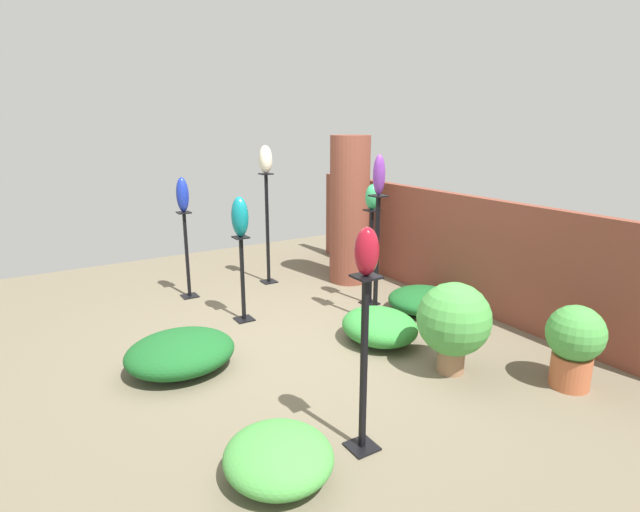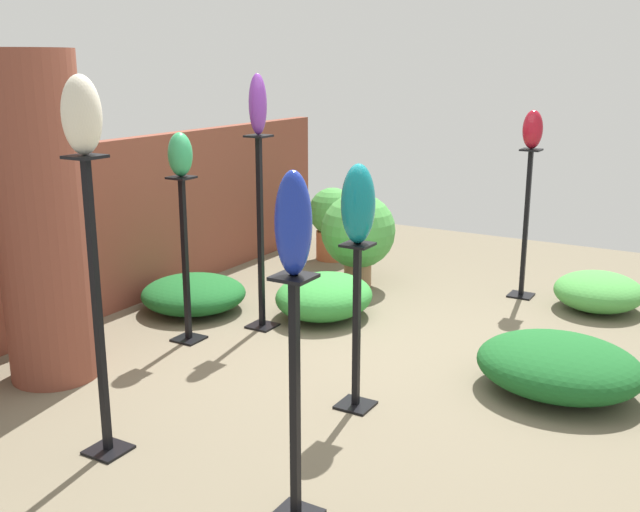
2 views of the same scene
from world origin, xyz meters
The scene contains 21 objects.
ground_plane centered at (0.00, 0.00, 0.00)m, with size 8.00×8.00×0.00m, color #6B604C.
brick_wall_back centered at (0.00, 2.22, 0.68)m, with size 5.60×0.12×1.37m, color brown.
brick_pillar centered at (-1.29, 1.58, 1.02)m, with size 0.55×0.55×2.04m, color brown.
pedestal_ruby centered at (1.88, -0.54, 0.58)m, with size 0.20×0.20×1.27m.
pedestal_violet centered at (0.12, 0.95, 0.67)m, with size 0.20×0.20×1.45m.
pedestal_cobalt centered at (-1.83, -0.58, 0.51)m, with size 0.20×0.20×1.12m.
pedestal_teal centered at (-0.72, -0.29, 0.45)m, with size 0.20×0.20×0.99m.
pedestal_ivory centered at (-1.83, 0.57, 0.71)m, with size 0.20×0.20×1.54m.
pedestal_jade centered at (-0.37, 1.26, 0.55)m, with size 0.20×0.20×1.20m.
art_vase_ruby centered at (1.88, -0.54, 1.42)m, with size 0.15×0.16×0.31m, color maroon.
art_vase_violet centered at (0.12, 0.95, 1.67)m, with size 0.14×0.13×0.43m, color #6B2D8C.
art_vase_cobalt centered at (-1.83, -0.58, 1.34)m, with size 0.15×0.15×0.43m, color #192D9E.
art_vase_teal centered at (-0.72, -0.29, 1.21)m, with size 0.21×0.19×0.44m, color #0F727A.
art_vase_ivory centered at (-1.83, 0.57, 1.72)m, with size 0.19×0.18×0.37m, color beige.
art_vase_jade centered at (-0.37, 1.26, 1.35)m, with size 0.17×0.17×0.30m, color #2D9356.
potted_plant_mid_right centered at (1.42, 0.81, 0.50)m, with size 0.66×0.66×0.84m.
potted_plant_front_left centered at (2.15, 1.48, 0.42)m, with size 0.48×0.48×0.73m.
foliage_bed_east centered at (0.57, 0.66, 0.17)m, with size 0.85×0.74×0.34m, color #338C38.
foliage_bed_west centered at (1.85, -1.17, 0.15)m, with size 0.73×0.70×0.30m, color #479942.
foliage_bed_center centered at (0.17, 1.65, 0.14)m, with size 0.83×0.85×0.28m, color #195923.
foliage_bed_rear centered at (0.09, -1.26, 0.17)m, with size 0.87×0.99×0.34m, color #195923.
Camera 1 is at (4.30, -2.39, 2.21)m, focal length 28.00 mm.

